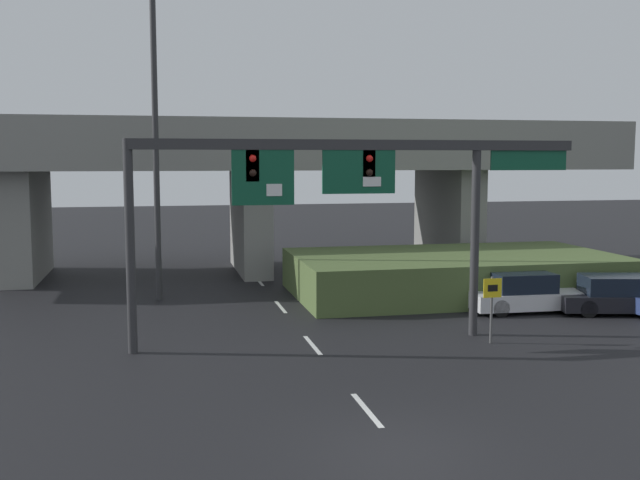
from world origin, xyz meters
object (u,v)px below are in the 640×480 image
speed_limit_sign (492,300)px  parked_sedan_mid_right (618,296)px  signal_gantry (342,181)px  parked_sedan_near_right (524,294)px  highway_light_pole_near (155,119)px

speed_limit_sign → parked_sedan_mid_right: bearing=26.2°
signal_gantry → speed_limit_sign: (4.56, -1.16, -3.70)m
parked_sedan_mid_right → parked_sedan_near_right: bearing=174.8°
speed_limit_sign → parked_sedan_near_right: speed_limit_sign is taller
signal_gantry → highway_light_pole_near: highway_light_pole_near is taller
highway_light_pole_near → parked_sedan_mid_right: highway_light_pole_near is taller
parked_sedan_near_right → parked_sedan_mid_right: parked_sedan_near_right is taller
speed_limit_sign → parked_sedan_mid_right: 7.43m
speed_limit_sign → parked_sedan_mid_right: speed_limit_sign is taller
speed_limit_sign → highway_light_pole_near: 15.21m
speed_limit_sign → parked_sedan_near_right: bearing=52.1°
parked_sedan_near_right → speed_limit_sign: bearing=-126.4°
signal_gantry → parked_sedan_mid_right: size_ratio=2.95×
highway_light_pole_near → parked_sedan_near_right: size_ratio=3.16×
speed_limit_sign → parked_sedan_mid_right: (6.63, 3.26, -0.72)m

